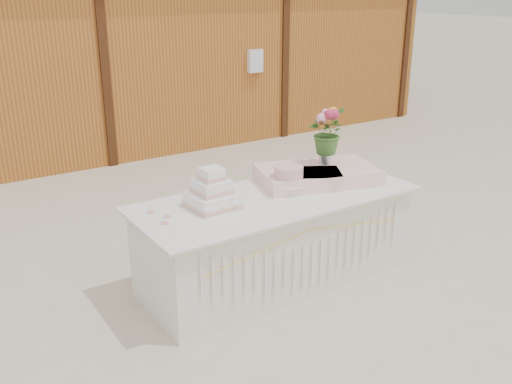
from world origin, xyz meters
TOP-DOWN VIEW (x-y plane):
  - ground at (0.00, 0.00)m, footprint 80.00×80.00m
  - barn at (-0.01, 5.99)m, footprint 12.60×4.60m
  - cake_table at (0.00, -0.00)m, footprint 2.40×1.00m
  - wedding_cake at (-0.55, 0.09)m, footprint 0.37×0.37m
  - pink_cake_stand at (0.16, 0.04)m, footprint 0.31×0.31m
  - satin_runner at (0.53, 0.11)m, footprint 1.15×0.86m
  - flower_vase at (0.66, 0.17)m, footprint 0.11×0.11m
  - bouquet at (0.66, 0.17)m, footprint 0.47×0.47m
  - loose_flowers at (-0.98, 0.11)m, footprint 0.13×0.30m

SIDE VIEW (x-z plane):
  - ground at x=0.00m, z-range 0.00..0.00m
  - cake_table at x=0.00m, z-range 0.00..0.77m
  - loose_flowers at x=-0.98m, z-range 0.77..0.79m
  - satin_runner at x=0.53m, z-range 0.77..0.90m
  - wedding_cake at x=-0.55m, z-range 0.72..1.04m
  - pink_cake_stand at x=0.16m, z-range 0.78..1.01m
  - flower_vase at x=0.66m, z-range 0.90..1.05m
  - bouquet at x=0.66m, z-range 1.05..1.44m
  - barn at x=-0.01m, z-range 0.03..3.33m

